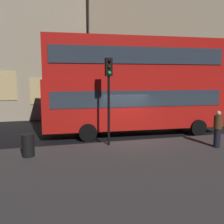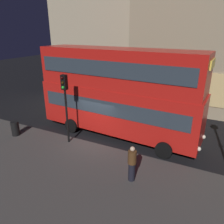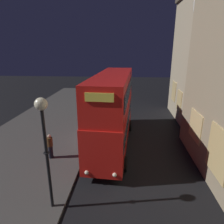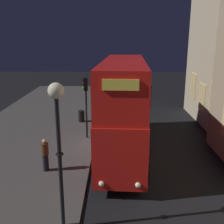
{
  "view_description": "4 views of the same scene",
  "coord_description": "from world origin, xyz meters",
  "px_view_note": "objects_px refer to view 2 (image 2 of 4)",
  "views": [
    {
      "loc": [
        -4.09,
        -12.38,
        3.41
      ],
      "look_at": [
        -0.62,
        0.77,
        1.48
      ],
      "focal_mm": 39.06,
      "sensor_mm": 36.0,
      "label": 1
    },
    {
      "loc": [
        6.52,
        -10.66,
        6.67
      ],
      "look_at": [
        0.62,
        1.12,
        1.67
      ],
      "focal_mm": 34.89,
      "sensor_mm": 36.0,
      "label": 2
    },
    {
      "loc": [
        15.3,
        2.35,
        7.34
      ],
      "look_at": [
        -1.37,
        1.1,
        1.99
      ],
      "focal_mm": 31.36,
      "sensor_mm": 36.0,
      "label": 3
    },
    {
      "loc": [
        16.42,
        0.79,
        6.88
      ],
      "look_at": [
        -1.16,
        0.65,
        2.01
      ],
      "focal_mm": 43.12,
      "sensor_mm": 36.0,
      "label": 4
    }
  ],
  "objects_px": {
    "pedestrian": "(132,163)",
    "traffic_light_near_kerb": "(65,95)",
    "double_decker_bus": "(117,90)",
    "litter_bin": "(15,128)"
  },
  "relations": [
    {
      "from": "pedestrian",
      "to": "double_decker_bus",
      "type": "bearing_deg",
      "value": -172.85
    },
    {
      "from": "traffic_light_near_kerb",
      "to": "pedestrian",
      "type": "xyz_separation_m",
      "value": [
        4.86,
        -1.67,
        -2.12
      ]
    },
    {
      "from": "traffic_light_near_kerb",
      "to": "litter_bin",
      "type": "relative_size",
      "value": 4.42
    },
    {
      "from": "double_decker_bus",
      "to": "pedestrian",
      "type": "distance_m",
      "value": 5.37
    },
    {
      "from": "double_decker_bus",
      "to": "pedestrian",
      "type": "relative_size",
      "value": 6.16
    },
    {
      "from": "double_decker_bus",
      "to": "litter_bin",
      "type": "bearing_deg",
      "value": -147.49
    },
    {
      "from": "traffic_light_near_kerb",
      "to": "pedestrian",
      "type": "height_order",
      "value": "traffic_light_near_kerb"
    },
    {
      "from": "double_decker_bus",
      "to": "pedestrian",
      "type": "height_order",
      "value": "double_decker_bus"
    },
    {
      "from": "traffic_light_near_kerb",
      "to": "pedestrian",
      "type": "distance_m",
      "value": 5.56
    },
    {
      "from": "pedestrian",
      "to": "traffic_light_near_kerb",
      "type": "bearing_deg",
      "value": -134.86
    }
  ]
}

